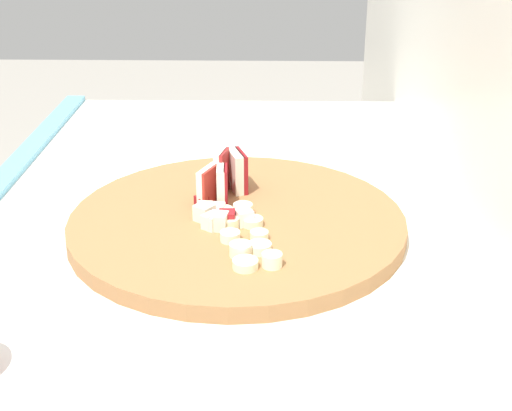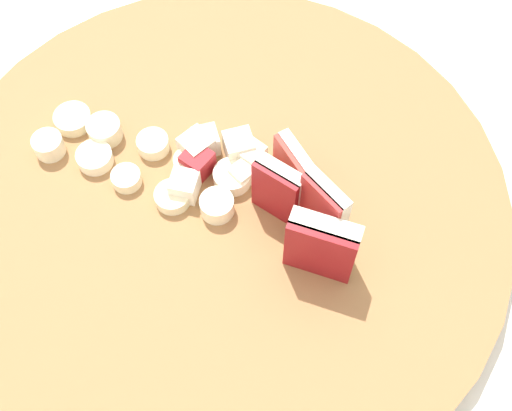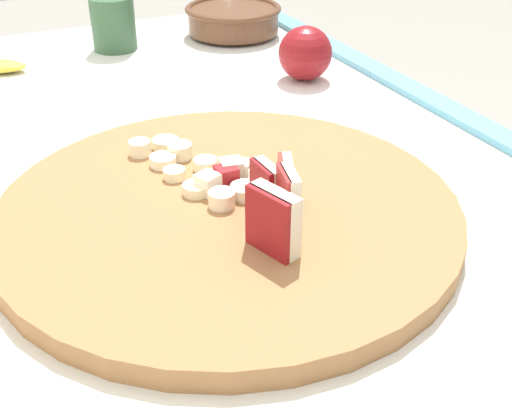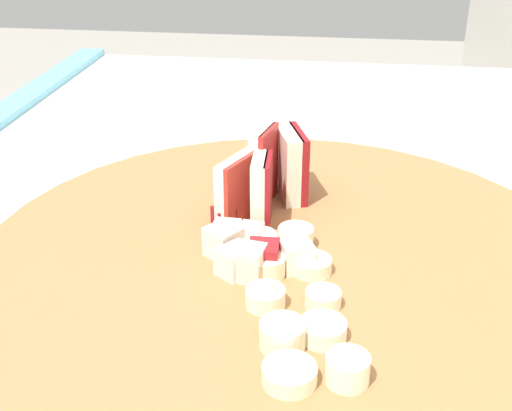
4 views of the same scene
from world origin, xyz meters
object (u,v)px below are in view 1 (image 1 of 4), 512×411
Objects in this scene: apple_dice_pile at (217,215)px; banana_slice_rows at (244,235)px; cutting_board at (237,223)px; apple_wedge_fan at (225,177)px.

apple_dice_pile is 0.06m from banana_slice_rows.
banana_slice_rows is at bearing 9.83° from cutting_board.
cutting_board is 0.04m from apple_dice_pile.
apple_dice_pile is (0.02, -0.03, 0.02)m from cutting_board.
banana_slice_rows reaches higher than cutting_board.
apple_dice_pile is at bearing -4.13° from apple_wedge_fan.
banana_slice_rows is (0.07, 0.01, 0.02)m from cutting_board.
apple_dice_pile is at bearing -142.19° from banana_slice_rows.
cutting_board is 2.60× the size of banana_slice_rows.
cutting_board is 0.07m from banana_slice_rows.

